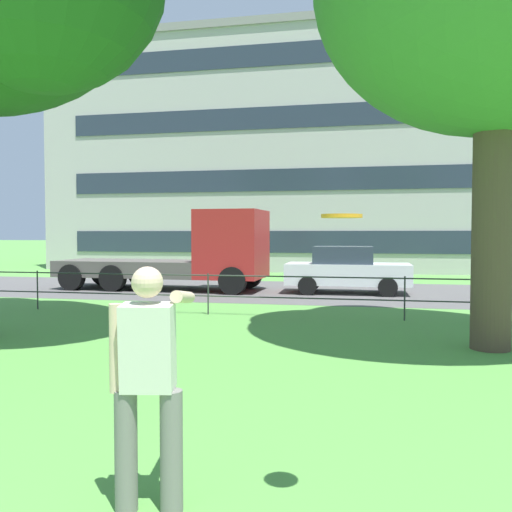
{
  "coord_description": "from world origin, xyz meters",
  "views": [
    {
      "loc": [
        3.7,
        0.85,
        1.95
      ],
      "look_at": [
        2.09,
        8.78,
        1.61
      ],
      "focal_mm": 37.62,
      "sensor_mm": 36.0,
      "label": 1
    }
  ],
  "objects": [
    {
      "name": "person_thrower",
      "position": [
        2.22,
        4.33,
        0.93
      ],
      "size": [
        0.51,
        0.81,
        1.72
      ],
      "color": "slate",
      "rests_on": "ground"
    },
    {
      "name": "flatbed_truck_left",
      "position": [
        -2.18,
        18.57,
        1.22
      ],
      "size": [
        7.38,
        2.66,
        2.75
      ],
      "color": "#B22323",
      "rests_on": "ground"
    },
    {
      "name": "car_white_far_right",
      "position": [
        3.12,
        18.61,
        0.78
      ],
      "size": [
        4.02,
        1.85,
        1.54
      ],
      "color": "silver",
      "rests_on": "ground"
    },
    {
      "name": "street_strip",
      "position": [
        0.0,
        18.91,
        0.0
      ],
      "size": [
        80.0,
        7.11,
        0.01
      ],
      "primitive_type": "cube",
      "color": "#565454",
      "rests_on": "ground"
    },
    {
      "name": "apartment_building_background",
      "position": [
        -1.45,
        34.42,
        6.39
      ],
      "size": [
        24.35,
        14.27,
        12.77
      ],
      "color": "#B7B2AD",
      "rests_on": "ground"
    },
    {
      "name": "frisbee",
      "position": [
        3.55,
        4.4,
        2.07
      ],
      "size": [
        0.36,
        0.36,
        0.03
      ],
      "color": "orange"
    },
    {
      "name": "park_fence",
      "position": [
        0.0,
        13.25,
        0.67
      ],
      "size": [
        36.74,
        0.04,
        1.0
      ],
      "color": "#333833",
      "rests_on": "ground"
    }
  ]
}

